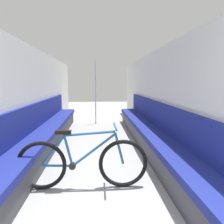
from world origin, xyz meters
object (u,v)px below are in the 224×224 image
bench_seat_row_left (44,136)px  grab_pole_near (96,93)px  bicycle (83,163)px  bench_seat_row_right (151,134)px

bench_seat_row_left → grab_pole_near: bearing=70.0°
bench_seat_row_left → bicycle: (0.91, -1.66, 0.04)m
bench_seat_row_left → bench_seat_row_right: (2.24, 0.00, 0.00)m
bench_seat_row_right → grab_pole_near: 3.18m
bench_seat_row_left → grab_pole_near: (1.04, 2.85, 0.72)m
bicycle → grab_pole_near: bearing=71.9°
bench_seat_row_right → bicycle: (-1.33, -1.66, 0.04)m
grab_pole_near → bench_seat_row_left: bearing=-110.0°
bicycle → grab_pole_near: grab_pole_near is taller
bench_seat_row_left → grab_pole_near: size_ratio=3.08×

